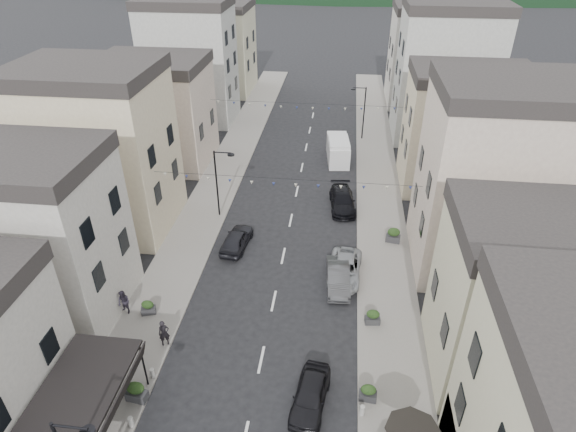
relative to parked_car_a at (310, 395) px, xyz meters
name	(u,v)px	position (x,y,z in m)	size (l,w,h in m)	color
sidewalk_left	(220,181)	(-10.53, 23.59, -0.64)	(4.00, 76.00, 0.12)	slate
sidewalk_right	(378,190)	(4.47, 23.59, -0.64)	(4.00, 76.00, 0.12)	slate
boutique_awning	(79,401)	(-10.27, -3.41, 2.41)	(3.77, 7.50, 3.28)	black
buildings_row_left	(161,97)	(-17.53, 29.34, 5.42)	(10.20, 54.16, 14.00)	#ADA99F
buildings_row_right	(460,111)	(11.47, 28.18, 5.62)	(10.20, 54.16, 14.50)	beige
streetlamp_left_far	(220,177)	(-8.85, 17.59, 3.00)	(1.70, 0.56, 6.00)	black
streetlamp_right_far	(362,108)	(2.80, 35.59, 3.00)	(1.70, 0.56, 6.00)	black
bunting_near	(285,183)	(-3.03, 13.59, 4.95)	(19.00, 0.28, 0.62)	black
bunting_far	(305,107)	(-3.03, 29.59, 4.95)	(19.00, 0.28, 0.62)	black
parked_car_a	(310,395)	(0.00, 0.00, 0.00)	(1.65, 4.11, 1.40)	black
parked_car_b	(338,277)	(1.14, 9.70, 0.00)	(1.49, 4.28, 1.41)	#373739
parked_car_c	(345,269)	(1.57, 10.73, -0.04)	(2.19, 4.75, 1.32)	#92959A
parked_car_d	(342,200)	(1.18, 20.17, 0.03)	(2.05, 5.03, 1.46)	black
parked_car_e	(237,239)	(-6.71, 13.32, 0.02)	(1.70, 4.21, 1.44)	black
delivery_van	(338,149)	(0.49, 29.73, 0.52)	(2.59, 5.37, 2.48)	silver
pedestrian_a	(164,333)	(-8.83, 3.01, 0.29)	(0.63, 0.41, 1.73)	black
pedestrian_b	(124,302)	(-12.23, 5.26, 0.28)	(0.84, 0.65, 1.72)	#24202A
planter_la	(136,392)	(-9.03, -0.88, 0.01)	(1.16, 0.74, 1.21)	#2F2F31
planter_lb	(148,307)	(-10.76, 5.39, -0.09)	(1.01, 0.75, 1.01)	#302F32
planter_ra	(368,393)	(2.97, 0.54, -0.08)	(0.96, 0.58, 1.04)	#29292B
planter_rb	(373,317)	(3.38, 6.19, -0.08)	(0.98, 0.61, 1.04)	#2C2C2F
planter_rc	(393,235)	(5.23, 15.31, 0.01)	(1.17, 0.76, 1.22)	#2D2D30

